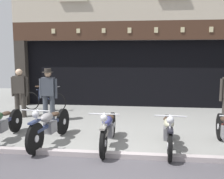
{
  "coord_description": "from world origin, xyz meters",
  "views": [
    {
      "loc": [
        0.48,
        -4.9,
        2.06
      ],
      "look_at": [
        -0.38,
        2.57,
        1.04
      ],
      "focal_mm": 41.59,
      "sensor_mm": 36.0,
      "label": 1
    }
  ],
  "objects": [
    {
      "name": "motorcycle_center",
      "position": [
        -0.24,
        0.68,
        0.42
      ],
      "size": [
        0.62,
        1.99,
        0.91
      ],
      "rotation": [
        0.0,
        0.0,
        3.12
      ],
      "color": "black",
      "rests_on": "ground"
    },
    {
      "name": "advert_board_far",
      "position": [
        -2.49,
        5.4,
        1.54
      ],
      "size": [
        0.74,
        0.03,
        1.06
      ],
      "color": "beige"
    },
    {
      "name": "shop_facade",
      "position": [
        -0.0,
        7.0,
        1.73
      ],
      "size": [
        9.48,
        4.42,
        6.43
      ],
      "color": "black",
      "rests_on": "ground"
    },
    {
      "name": "shopkeeper_center",
      "position": [
        -2.36,
        2.71,
        0.9
      ],
      "size": [
        0.56,
        0.34,
        1.63
      ],
      "rotation": [
        0.0,
        0.0,
        3.18
      ],
      "color": "#3D424C",
      "rests_on": "ground"
    },
    {
      "name": "advert_board_near",
      "position": [
        -1.51,
        5.4,
        1.55
      ],
      "size": [
        0.82,
        0.03,
        0.96
      ],
      "color": "silver"
    },
    {
      "name": "motorcycle_center_right",
      "position": [
        1.07,
        0.67,
        0.41
      ],
      "size": [
        0.62,
        1.93,
        0.9
      ],
      "rotation": [
        0.0,
        0.0,
        3.09
      ],
      "color": "black",
      "rests_on": "ground"
    },
    {
      "name": "salesman_left",
      "position": [
        -3.47,
        3.08,
        0.88
      ],
      "size": [
        0.56,
        0.26,
        1.6
      ],
      "rotation": [
        0.0,
        0.0,
        3.21
      ],
      "color": "#38332D",
      "rests_on": "ground"
    },
    {
      "name": "motorcycle_center_left",
      "position": [
        -1.62,
        0.74,
        0.43
      ],
      "size": [
        0.62,
        2.07,
        0.93
      ],
      "rotation": [
        0.0,
        0.0,
        3.03
      ],
      "color": "black",
      "rests_on": "ground"
    },
    {
      "name": "motorcycle_left",
      "position": [
        -2.85,
        0.76,
        0.41
      ],
      "size": [
        0.62,
        2.03,
        0.91
      ],
      "rotation": [
        0.0,
        0.0,
        3.13
      ],
      "color": "black",
      "rests_on": "ground"
    },
    {
      "name": "leaning_bicycle",
      "position": [
        -3.11,
        4.21,
        0.37
      ],
      "size": [
        1.75,
        0.5,
        0.93
      ],
      "rotation": [
        0.0,
        0.0,
        -1.7
      ],
      "color": "black",
      "rests_on": "ground"
    }
  ]
}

